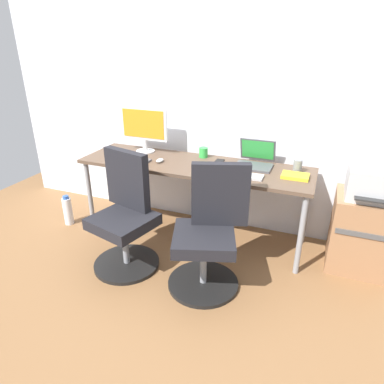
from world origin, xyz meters
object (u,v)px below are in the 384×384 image
Objects in this scene: office_chair_left at (125,217)px; water_bottle_on_floor at (68,211)px; coffee_mug at (203,152)px; desktop_monitor at (144,126)px; side_cabinet at (363,233)px; printer at (374,183)px; office_chair_right at (209,234)px; open_laptop at (255,159)px.

water_bottle_on_floor is at bearing 159.83° from office_chair_left.
desktop_monitor is at bearing -175.20° from coffee_mug.
side_cabinet is 1.57× the size of printer.
printer is at bearing 30.95° from office_chair_right.
side_cabinet is 1.05m from open_laptop.
office_chair_right is 1.30m from printer.
side_cabinet is (1.08, 0.65, -0.11)m from office_chair_right.
office_chair_right is at bearing -66.91° from coffee_mug.
office_chair_right is at bearing -11.66° from water_bottle_on_floor.
office_chair_left is at bearing -114.32° from coffee_mug.
desktop_monitor reaches higher than water_bottle_on_floor.
desktop_monitor is (-2.01, 0.12, 0.66)m from side_cabinet.
coffee_mug is at bearing 173.25° from side_cabinet.
open_laptop is 0.50m from coffee_mug.
water_bottle_on_floor is at bearing -147.94° from desktop_monitor.
coffee_mug is (0.37, 0.81, 0.34)m from office_chair_left.
side_cabinet is 0.43m from printer.
office_chair_left is 1.91m from side_cabinet.
water_bottle_on_floor is (-2.70, -0.31, -0.17)m from side_cabinet.
open_laptop reaches higher than water_bottle_on_floor.
coffee_mug is at bearing 20.64° from water_bottle_on_floor.
printer is at bearing -90.00° from side_cabinet.
office_chair_left is 1.93m from printer.
printer is 0.94m from open_laptop.
open_laptop is at bearing 172.35° from printer.
office_chair_right is 0.95m from coffee_mug.
side_cabinet is at bearing 6.59° from water_bottle_on_floor.
printer is 1.43m from coffee_mug.
coffee_mug is (-1.42, 0.17, 0.02)m from printer.
side_cabinet is at bearing -3.40° from desktop_monitor.
printer is (1.79, 0.64, 0.32)m from office_chair_left.
desktop_monitor is (0.69, 0.43, 0.82)m from water_bottle_on_floor.
printer is 0.83× the size of desktop_monitor.
office_chair_right is (0.72, -0.00, 0.00)m from office_chair_left.
desktop_monitor is 5.22× the size of coffee_mug.
side_cabinet is 1.50m from coffee_mug.
office_chair_right and open_laptop have the same top height.
office_chair_left is 1.50× the size of side_cabinet.
office_chair_right is at bearing -0.12° from office_chair_left.
coffee_mug is (-0.49, 0.04, -0.01)m from open_laptop.
desktop_monitor is 0.62m from coffee_mug.
open_laptop is at bearing 41.75° from office_chair_left.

